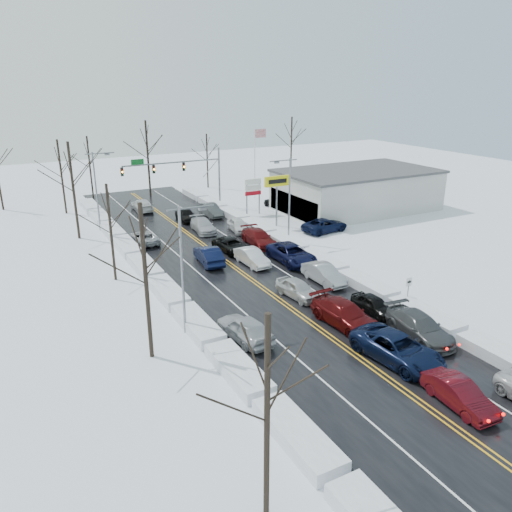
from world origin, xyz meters
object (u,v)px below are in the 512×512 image
tires_plus_sign (277,185)px  flagpole (256,158)px  dealership_building (356,190)px  oncoming_car_0 (209,263)px  traffic_signal_mast (184,170)px

tires_plus_sign → flagpole: bearing=71.6°
tires_plus_sign → dealership_building: size_ratio=0.29×
tires_plus_sign → dealership_building: bearing=8.5°
flagpole → oncoming_car_0: flagpole is taller
traffic_signal_mast → flagpole: size_ratio=1.33×
dealership_building → oncoming_car_0: size_ratio=4.04×
traffic_signal_mast → oncoming_car_0: 21.42m
traffic_signal_mast → flagpole: bearing=9.7°
tires_plus_sign → dealership_building: 13.82m
dealership_building → oncoming_car_0: (-25.65, -10.08, -2.66)m
traffic_signal_mast → tires_plus_sign: size_ratio=2.21×
tires_plus_sign → oncoming_car_0: (-12.18, -8.07, -4.99)m
traffic_signal_mast → tires_plus_sign: (7.05, -12.00, -0.49)m
tires_plus_sign → oncoming_car_0: tires_plus_sign is taller
traffic_signal_mast → tires_plus_sign: traffic_signal_mast is taller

